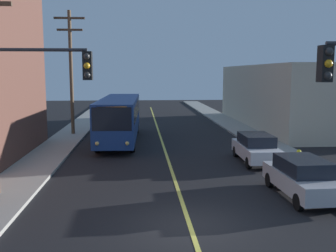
% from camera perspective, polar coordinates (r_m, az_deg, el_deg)
% --- Properties ---
extents(ground_plane, '(120.00, 120.00, 0.00)m').
position_cam_1_polar(ground_plane, '(13.24, 3.30, -14.60)').
color(ground_plane, black).
extents(sidewalk_left, '(2.50, 90.00, 0.15)m').
position_cam_1_polar(sidewalk_left, '(23.36, -18.10, -4.85)').
color(sidewalk_left, gray).
rests_on(sidewalk_left, ground).
extents(sidewalk_right, '(2.50, 90.00, 0.15)m').
position_cam_1_polar(sidewalk_right, '(24.36, 17.31, -4.31)').
color(sidewalk_right, gray).
rests_on(sidewalk_right, ground).
extents(lane_stripe_center, '(0.16, 60.00, 0.01)m').
position_cam_1_polar(lane_stripe_center, '(27.64, -0.77, -2.68)').
color(lane_stripe_center, '#D8CC4C').
rests_on(lane_stripe_center, ground).
extents(building_right_warehouse, '(12.00, 21.16, 5.77)m').
position_cam_1_polar(building_right_warehouse, '(39.38, 20.01, 4.21)').
color(building_right_warehouse, beige).
rests_on(building_right_warehouse, ground).
extents(city_bus, '(2.88, 12.21, 3.20)m').
position_cam_1_polar(city_bus, '(28.96, -7.14, 1.37)').
color(city_bus, navy).
rests_on(city_bus, ground).
extents(parked_car_silver, '(1.91, 4.44, 1.62)m').
position_cam_1_polar(parked_car_silver, '(16.80, 19.22, -7.12)').
color(parked_car_silver, '#B7B7BC').
rests_on(parked_car_silver, ground).
extents(parked_car_white, '(1.88, 4.43, 1.62)m').
position_cam_1_polar(parked_car_white, '(22.51, 12.85, -3.14)').
color(parked_car_white, silver).
rests_on(parked_car_white, ground).
extents(utility_pole_mid, '(2.40, 0.28, 9.77)m').
position_cam_1_polar(utility_pole_mid, '(32.09, -14.13, 8.47)').
color(utility_pole_mid, brown).
rests_on(utility_pole_mid, sidewalk_left).
extents(traffic_signal_left_corner, '(3.75, 0.48, 6.00)m').
position_cam_1_polar(traffic_signal_left_corner, '(14.44, -19.44, 4.43)').
color(traffic_signal_left_corner, '#2D2D33').
rests_on(traffic_signal_left_corner, sidewalk_left).
extents(fire_hydrant, '(0.44, 0.26, 0.84)m').
position_cam_1_polar(fire_hydrant, '(21.90, 18.72, -4.35)').
color(fire_hydrant, red).
rests_on(fire_hydrant, sidewalk_right).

